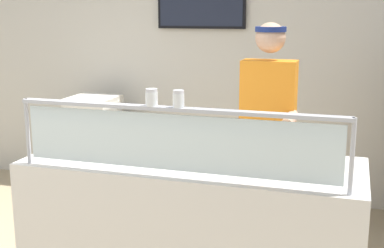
{
  "coord_description": "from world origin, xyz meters",
  "views": [
    {
      "loc": [
        1.91,
        -2.48,
        1.84
      ],
      "look_at": [
        1.0,
        0.43,
        1.17
      ],
      "focal_mm": 48.48,
      "sensor_mm": 36.0,
      "label": 1
    }
  ],
  "objects_px": {
    "pizza_tray": "(224,160)",
    "pizza_box_stack": "(93,106)",
    "pizza_server": "(224,157)",
    "pepper_flake_shaker": "(179,100)",
    "parmesan_shaker": "(152,98)",
    "worker_figure": "(268,130)"
  },
  "relations": [
    {
      "from": "pizza_tray",
      "to": "pizza_server",
      "type": "relative_size",
      "value": 1.57
    },
    {
      "from": "parmesan_shaker",
      "to": "pepper_flake_shaker",
      "type": "distance_m",
      "value": 0.15
    },
    {
      "from": "pizza_server",
      "to": "worker_figure",
      "type": "relative_size",
      "value": 0.16
    },
    {
      "from": "pepper_flake_shaker",
      "to": "parmesan_shaker",
      "type": "bearing_deg",
      "value": -180.0
    },
    {
      "from": "pepper_flake_shaker",
      "to": "pizza_box_stack",
      "type": "xyz_separation_m",
      "value": [
        -1.56,
        1.95,
        -0.45
      ]
    },
    {
      "from": "pizza_tray",
      "to": "parmesan_shaker",
      "type": "height_order",
      "value": "parmesan_shaker"
    },
    {
      "from": "pizza_tray",
      "to": "pizza_box_stack",
      "type": "height_order",
      "value": "pizza_box_stack"
    },
    {
      "from": "pizza_server",
      "to": "worker_figure",
      "type": "height_order",
      "value": "worker_figure"
    },
    {
      "from": "pizza_tray",
      "to": "pepper_flake_shaker",
      "type": "xyz_separation_m",
      "value": [
        -0.16,
        -0.36,
        0.41
      ]
    },
    {
      "from": "pepper_flake_shaker",
      "to": "pizza_box_stack",
      "type": "height_order",
      "value": "pepper_flake_shaker"
    },
    {
      "from": "pizza_server",
      "to": "pizza_box_stack",
      "type": "xyz_separation_m",
      "value": [
        -1.73,
        1.61,
        -0.07
      ]
    },
    {
      "from": "worker_figure",
      "to": "parmesan_shaker",
      "type": "bearing_deg",
      "value": -113.35
    },
    {
      "from": "parmesan_shaker",
      "to": "pizza_box_stack",
      "type": "distance_m",
      "value": 2.45
    },
    {
      "from": "pizza_tray",
      "to": "pizza_server",
      "type": "height_order",
      "value": "pizza_server"
    },
    {
      "from": "pizza_server",
      "to": "pepper_flake_shaker",
      "type": "height_order",
      "value": "pepper_flake_shaker"
    },
    {
      "from": "pizza_tray",
      "to": "worker_figure",
      "type": "distance_m",
      "value": 0.73
    },
    {
      "from": "parmesan_shaker",
      "to": "worker_figure",
      "type": "xyz_separation_m",
      "value": [
        0.46,
        1.07,
        -0.37
      ]
    },
    {
      "from": "pizza_tray",
      "to": "parmesan_shaker",
      "type": "xyz_separation_m",
      "value": [
        -0.31,
        -0.36,
        0.41
      ]
    },
    {
      "from": "parmesan_shaker",
      "to": "pepper_flake_shaker",
      "type": "bearing_deg",
      "value": 0.0
    },
    {
      "from": "parmesan_shaker",
      "to": "pizza_box_stack",
      "type": "relative_size",
      "value": 0.19
    },
    {
      "from": "parmesan_shaker",
      "to": "pizza_box_stack",
      "type": "xyz_separation_m",
      "value": [
        -1.41,
        1.95,
        -0.46
      ]
    },
    {
      "from": "pizza_tray",
      "to": "pizza_box_stack",
      "type": "xyz_separation_m",
      "value": [
        -1.73,
        1.59,
        -0.04
      ]
    }
  ]
}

